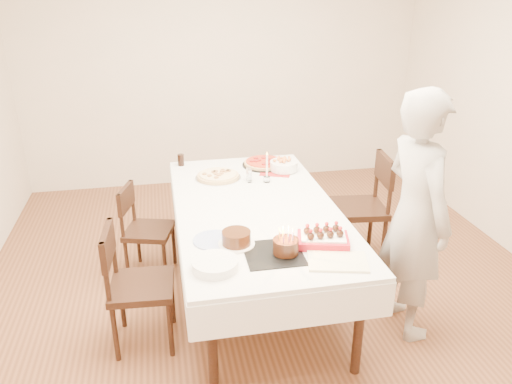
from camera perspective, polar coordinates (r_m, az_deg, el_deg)
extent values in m
plane|color=#59311E|center=(3.96, 1.76, -11.59)|extent=(5.00, 5.00, 0.00)
cube|color=beige|center=(5.79, -3.79, 14.07)|extent=(4.50, 0.04, 2.70)
cube|color=silver|center=(3.76, 0.00, -6.84)|extent=(1.92, 2.42, 0.75)
imported|color=#B0ABA6|center=(3.40, 17.75, -2.64)|extent=(0.46, 0.65, 1.68)
cylinder|color=beige|center=(4.10, -4.36, 1.83)|extent=(0.42, 0.42, 0.04)
cylinder|color=red|center=(4.38, 0.93, 3.33)|extent=(0.45, 0.45, 0.04)
cube|color=#B21E1E|center=(4.25, 2.34, 2.35)|extent=(0.33, 0.33, 0.01)
cylinder|color=white|center=(4.25, 3.19, 3.02)|extent=(0.25, 0.25, 0.08)
cylinder|color=white|center=(3.98, 1.25, 2.88)|extent=(0.07, 0.07, 0.26)
cylinder|color=black|center=(4.42, -8.59, 3.64)|extent=(0.07, 0.07, 0.10)
cylinder|color=#361B0D|center=(3.06, -2.26, -5.32)|extent=(0.29, 0.29, 0.09)
cube|color=black|center=(2.99, 2.01, -7.08)|extent=(0.35, 0.35, 0.01)
cylinder|color=#3A1F10|center=(2.95, 3.43, -5.63)|extent=(0.20, 0.20, 0.15)
cube|color=beige|center=(2.94, 9.29, -7.94)|extent=(0.38, 0.30, 0.03)
cylinder|color=white|center=(2.84, -4.72, -8.25)|extent=(0.32, 0.32, 0.05)
cylinder|color=white|center=(3.14, -4.83, -5.49)|extent=(0.33, 0.33, 0.01)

